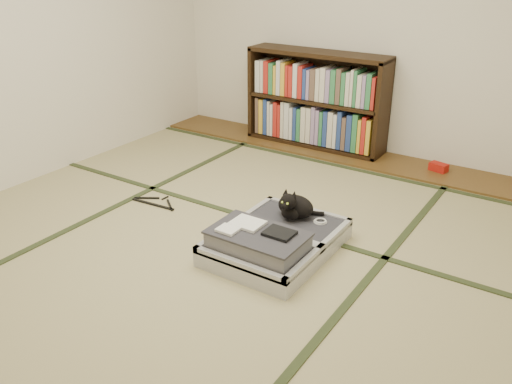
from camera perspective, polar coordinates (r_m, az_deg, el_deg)
The scene contains 10 objects.
floor at distance 3.66m, azimuth -3.68°, elevation -5.29°, with size 4.50×4.50×0.00m, color tan.
wood_strip at distance 5.24m, azimuth 9.50°, elevation 3.95°, with size 4.00×0.50×0.02m, color brown.
red_item at distance 5.00m, azimuth 18.67°, elevation 2.50°, with size 0.15×0.09×0.07m, color #A9160D.
room_shell at distance 3.20m, azimuth -4.40°, elevation 18.11°, with size 4.50×4.50×4.50m.
tatami_borders at distance 4.01m, azimuth 0.53°, elevation -2.33°, with size 4.00×4.50×0.01m.
bookcase at distance 5.32m, azimuth 6.35°, elevation 9.44°, with size 1.39×0.32×0.92m.
suitcase at distance 3.47m, azimuth 1.82°, elevation -5.22°, with size 0.66×0.89×0.26m.
cat at distance 3.65m, azimuth 4.05°, elevation -1.54°, with size 0.30×0.30×0.24m.
cable_coil at distance 3.65m, azimuth 6.79°, elevation -3.09°, with size 0.09×0.09×0.02m.
hanger at distance 4.25m, azimuth -10.52°, elevation -1.12°, with size 0.41×0.20×0.01m.
Camera 1 is at (1.94, -2.53, 1.80)m, focal length 38.00 mm.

